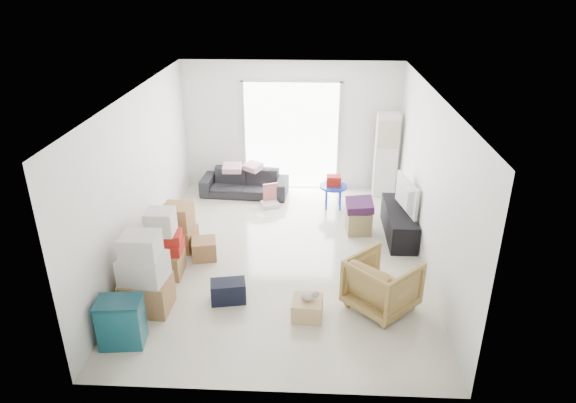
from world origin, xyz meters
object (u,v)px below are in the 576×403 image
at_px(television, 400,206).
at_px(kids_table, 334,185).
at_px(ac_tower, 386,155).
at_px(tv_console, 399,222).
at_px(sofa, 244,179).
at_px(armchair, 383,281).
at_px(storage_bins, 121,322).
at_px(ottoman, 359,221).
at_px(wood_crate, 307,308).

xyz_separation_m(television, kids_table, (-1.12, 1.12, -0.08)).
distance_m(ac_tower, television, 1.84).
bearing_deg(tv_console, kids_table, 135.13).
relative_size(sofa, armchair, 2.11).
height_order(tv_console, kids_table, kids_table).
xyz_separation_m(ac_tower, tv_console, (0.05, -1.82, -0.63)).
height_order(armchair, storage_bins, armchair).
xyz_separation_m(armchair, storage_bins, (-3.35, -0.92, -0.10)).
relative_size(tv_console, storage_bins, 2.33).
relative_size(ac_tower, sofa, 0.98).
distance_m(armchair, ottoman, 2.27).
height_order(ac_tower, ottoman, ac_tower).
xyz_separation_m(ottoman, wood_crate, (-0.88, -2.52, -0.08)).
bearing_deg(storage_bins, tv_console, 38.44).
distance_m(ac_tower, ottoman, 1.96).
relative_size(tv_console, television, 1.54).
bearing_deg(television, armchair, 154.89).
height_order(ac_tower, tv_console, ac_tower).
distance_m(television, storage_bins, 4.99).
bearing_deg(tv_console, armchair, -104.28).
bearing_deg(storage_bins, kids_table, 56.63).
xyz_separation_m(television, armchair, (-0.55, -2.17, -0.14)).
bearing_deg(ac_tower, armchair, -97.19).
distance_m(sofa, wood_crate, 4.33).
xyz_separation_m(television, sofa, (-2.95, 1.67, -0.21)).
distance_m(sofa, armchair, 4.53).
bearing_deg(armchair, ac_tower, -52.16).
height_order(television, storage_bins, storage_bins).
bearing_deg(television, ac_tower, -9.25).
height_order(television, kids_table, kids_table).
height_order(television, sofa, sofa).
bearing_deg(sofa, storage_bins, -96.72).
bearing_deg(kids_table, storage_bins, -123.37).
bearing_deg(television, wood_crate, 136.21).
relative_size(ac_tower, tv_console, 1.17).
xyz_separation_m(tv_console, kids_table, (-1.12, 1.12, 0.23)).
relative_size(ac_tower, kids_table, 2.61).
xyz_separation_m(tv_console, television, (0.00, 0.00, 0.31)).
relative_size(sofa, wood_crate, 4.42).
height_order(television, wood_crate, television).
distance_m(tv_console, ottoman, 0.71).
distance_m(storage_bins, kids_table, 5.05).
height_order(tv_console, sofa, sofa).
bearing_deg(television, ottoman, 72.24).
bearing_deg(kids_table, tv_console, -44.87).
bearing_deg(tv_console, ac_tower, 91.58).
height_order(storage_bins, kids_table, kids_table).
distance_m(sofa, kids_table, 1.91).
bearing_deg(tv_console, storage_bins, -141.56).
xyz_separation_m(sofa, storage_bins, (-0.95, -4.76, -0.03)).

